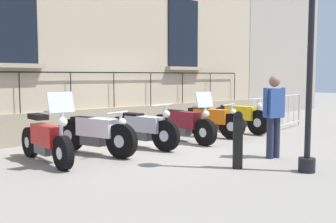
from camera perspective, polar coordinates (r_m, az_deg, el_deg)
The scene contains 12 objects.
ground_plane at distance 9.38m, azimuth -1.06°, elevation -4.76°, with size 60.00×60.00×0.00m, color gray.
building_facade at distance 11.31m, azimuth -9.16°, elevation 14.59°, with size 0.82×12.26×7.19m.
motorcycle_red at distance 7.65m, azimuth -17.26°, elevation -4.01°, with size 2.08×0.56×1.35m.
motorcycle_white at distance 8.23m, azimuth -10.52°, elevation -3.18°, with size 2.07×0.84×0.92m.
motorcycle_silver at distance 8.85m, azimuth -3.67°, elevation -2.52°, with size 1.98×0.71×1.01m.
motorcycle_maroon at distance 9.70m, azimuth 2.23°, elevation -1.86°, with size 2.17×0.60×1.25m.
motorcycle_orange at distance 10.46m, azimuth 6.06°, elevation -1.37°, with size 1.93×0.83×0.90m.
motorcycle_yellow at distance 11.42m, azimuth 10.29°, elevation -0.76°, with size 2.02×0.63×1.01m.
lamppost at distance 7.05m, azimuth 20.16°, elevation 14.74°, with size 0.36×0.36×4.72m.
crowd_barrier at distance 12.33m, azimuth 16.65°, elevation 0.07°, with size 0.57×2.49×1.05m.
bollard at distance 6.98m, azimuth 10.09°, elevation -4.07°, with size 0.18×0.18×1.01m.
pedestrian_standing at distance 7.98m, azimuth 15.09°, elevation -0.08°, with size 0.30×0.52×1.62m.
Camera 1 is at (7.05, -5.97, 1.63)m, focal length 42.06 mm.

